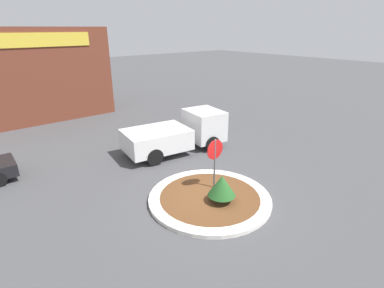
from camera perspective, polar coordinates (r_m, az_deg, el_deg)
The scene contains 6 objects.
ground_plane at distance 12.20m, azimuth 3.37°, elevation -10.54°, with size 120.00×120.00×0.00m, color #474749.
traffic_island at distance 12.16m, azimuth 3.37°, elevation -10.23°, with size 4.86×4.86×0.16m.
stop_sign at distance 12.11m, azimuth 4.38°, elevation -2.18°, with size 0.83×0.07×2.30m.
island_shrub at distance 11.51m, azimuth 5.71°, elevation -7.89°, with size 1.07×1.07×1.09m.
utility_truck at distance 16.43m, azimuth -2.57°, elevation 2.10°, with size 5.85×3.03×2.06m.
storefront_building at distance 26.02m, azimuth -28.27°, elevation 11.84°, with size 10.00×6.07×6.48m.
Camera 1 is at (-7.16, -7.49, 6.44)m, focal length 28.00 mm.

